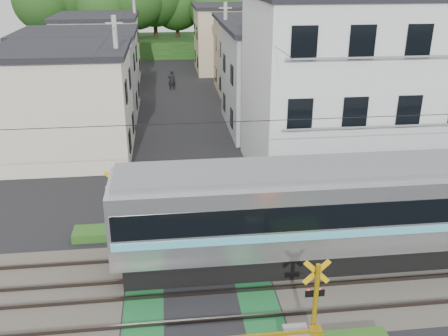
{
  "coord_description": "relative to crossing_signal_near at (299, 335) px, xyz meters",
  "views": [
    {
      "loc": [
        -0.87,
        -14.6,
        10.46
      ],
      "look_at": [
        1.47,
        5.0,
        2.38
      ],
      "focal_mm": 40.0,
      "sensor_mm": 36.0,
      "label": 1
    }
  ],
  "objects": [
    {
      "name": "apartment_block",
      "position": [
        5.91,
        13.15,
        3.94
      ],
      "size": [
        10.2,
        8.36,
        9.3
      ],
      "color": "silver",
      "rests_on": "ground"
    },
    {
      "name": "ground",
      "position": [
        -2.59,
        3.65,
        -0.71
      ],
      "size": [
        120.0,
        120.0,
        0.0
      ],
      "primitive_type": "plane",
      "color": "black"
    },
    {
      "name": "crossing_signal_far",
      "position": [
        -5.17,
        7.31,
        0.0
      ],
      "size": [
        4.74,
        0.65,
        3.09
      ],
      "color": "#EDB40C",
      "rests_on": "ground"
    },
    {
      "name": "catenary",
      "position": [
        3.41,
        3.69,
        2.98
      ],
      "size": [
        60.0,
        5.04,
        7.0
      ],
      "color": "#2D2D33",
      "rests_on": "ground"
    },
    {
      "name": "houses_row",
      "position": [
        -2.33,
        29.57,
        2.53
      ],
      "size": [
        22.07,
        31.35,
        6.8
      ],
      "color": "beige",
      "rests_on": "ground"
    },
    {
      "name": "tree_hill",
      "position": [
        -3.57,
        52.1,
        4.83
      ],
      "size": [
        40.0,
        12.32,
        11.26
      ],
      "color": "#234B19",
      "rests_on": "ground"
    },
    {
      "name": "crossing_signal_near",
      "position": [
        0.0,
        0.0,
        0.0
      ],
      "size": [
        4.74,
        0.65,
        3.09
      ],
      "color": "#EDB40C",
      "rests_on": "ground"
    },
    {
      "name": "weed_patches",
      "position": [
        -0.83,
        3.56,
        -0.53
      ],
      "size": [
        10.25,
        8.8,
        0.4
      ],
      "color": "#2D5E1E",
      "rests_on": "ground"
    },
    {
      "name": "utility_poles",
      "position": [
        -3.64,
        26.66,
        3.37
      ],
      "size": [
        7.9,
        42.0,
        8.0
      ],
      "color": "#A5A5A0",
      "rests_on": "ground"
    },
    {
      "name": "track_bed",
      "position": [
        -2.59,
        3.65,
        -0.67
      ],
      "size": [
        120.0,
        120.0,
        0.14
      ],
      "color": "#47423A",
      "rests_on": "ground"
    },
    {
      "name": "pedestrian",
      "position": [
        -2.88,
        33.34,
        0.19
      ],
      "size": [
        0.7,
        0.5,
        1.8
      ],
      "primitive_type": "imported",
      "rotation": [
        0.0,
        0.0,
        3.26
      ],
      "color": "black",
      "rests_on": "ground"
    }
  ]
}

